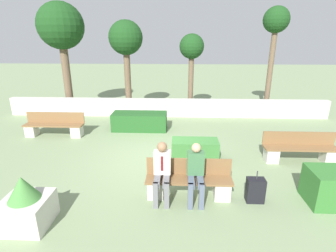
# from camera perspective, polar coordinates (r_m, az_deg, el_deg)

# --- Properties ---
(ground_plane) EXTENTS (60.00, 60.00, 0.00)m
(ground_plane) POSITION_cam_1_polar(r_m,az_deg,el_deg) (8.11, -1.94, -7.15)
(ground_plane) COLOR gray
(perimeter_wall) EXTENTS (14.76, 0.30, 0.83)m
(perimeter_wall) POSITION_cam_1_polar(r_m,az_deg,el_deg) (12.28, -0.35, 4.01)
(perimeter_wall) COLOR beige
(perimeter_wall) RESTS_ON ground_plane
(bench_front) EXTENTS (1.98, 0.49, 0.87)m
(bench_front) POSITION_cam_1_polar(r_m,az_deg,el_deg) (6.23, 4.53, -12.22)
(bench_front) COLOR brown
(bench_front) RESTS_ON ground_plane
(bench_left_side) EXTENTS (2.19, 0.48, 0.87)m
(bench_left_side) POSITION_cam_1_polar(r_m,az_deg,el_deg) (10.71, -23.50, -0.18)
(bench_left_side) COLOR brown
(bench_left_side) RESTS_ON ground_plane
(bench_right_side) EXTENTS (2.14, 0.48, 0.87)m
(bench_right_side) POSITION_cam_1_polar(r_m,az_deg,el_deg) (8.75, 26.77, -4.77)
(bench_right_side) COLOR brown
(bench_right_side) RESTS_ON ground_plane
(person_seated_man) EXTENTS (0.38, 0.64, 1.36)m
(person_seated_man) POSITION_cam_1_polar(r_m,az_deg,el_deg) (5.91, -1.32, -9.34)
(person_seated_man) COLOR slate
(person_seated_man) RESTS_ON ground_plane
(person_seated_woman) EXTENTS (0.38, 0.64, 1.35)m
(person_seated_woman) POSITION_cam_1_polar(r_m,az_deg,el_deg) (5.91, 6.06, -9.58)
(person_seated_woman) COLOR #515B70
(person_seated_woman) RESTS_ON ground_plane
(hedge_block_near_left) EXTENTS (2.15, 0.86, 0.69)m
(hedge_block_near_left) POSITION_cam_1_polar(r_m,az_deg,el_deg) (10.56, -6.19, 1.02)
(hedge_block_near_left) COLOR #235623
(hedge_block_near_left) RESTS_ON ground_plane
(hedge_block_near_right) EXTENTS (1.11, 0.83, 0.79)m
(hedge_block_near_right) POSITION_cam_1_polar(r_m,az_deg,el_deg) (6.98, 32.36, -11.19)
(hedge_block_near_right) COLOR #33702D
(hedge_block_near_right) RESTS_ON ground_plane
(hedge_block_mid_left) EXTENTS (1.40, 0.66, 0.61)m
(hedge_block_mid_left) POSITION_cam_1_polar(r_m,az_deg,el_deg) (8.03, 5.87, -5.13)
(hedge_block_mid_left) COLOR #3D7A38
(hedge_block_mid_left) RESTS_ON ground_plane
(planter_corner_left) EXTENTS (0.86, 0.86, 1.07)m
(planter_corner_left) POSITION_cam_1_polar(r_m,az_deg,el_deg) (5.99, -28.51, -14.93)
(planter_corner_left) COLOR beige
(planter_corner_left) RESTS_ON ground_plane
(suitcase) EXTENTS (0.39, 0.26, 0.76)m
(suitcase) POSITION_cam_1_polar(r_m,az_deg,el_deg) (6.37, 18.46, -13.11)
(suitcase) COLOR black
(suitcase) RESTS_ON ground_plane
(tree_leftmost) EXTENTS (2.09, 2.09, 5.09)m
(tree_leftmost) POSITION_cam_1_polar(r_m,az_deg,el_deg) (13.60, -22.27, 19.09)
(tree_leftmost) COLOR brown
(tree_leftmost) RESTS_ON ground_plane
(tree_center_left) EXTENTS (1.54, 1.54, 4.30)m
(tree_center_left) POSITION_cam_1_polar(r_m,az_deg,el_deg) (12.54, -9.16, 17.86)
(tree_center_left) COLOR brown
(tree_center_left) RESTS_ON ground_plane
(tree_center_right) EXTENTS (1.13, 1.13, 3.71)m
(tree_center_right) POSITION_cam_1_polar(r_m,az_deg,el_deg) (12.55, 5.17, 16.07)
(tree_center_right) COLOR brown
(tree_center_right) RESTS_ON ground_plane
(tree_rightmost) EXTENTS (1.14, 1.14, 4.84)m
(tree_rightmost) POSITION_cam_1_polar(r_m,az_deg,el_deg) (13.19, 22.35, 19.28)
(tree_rightmost) COLOR brown
(tree_rightmost) RESTS_ON ground_plane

